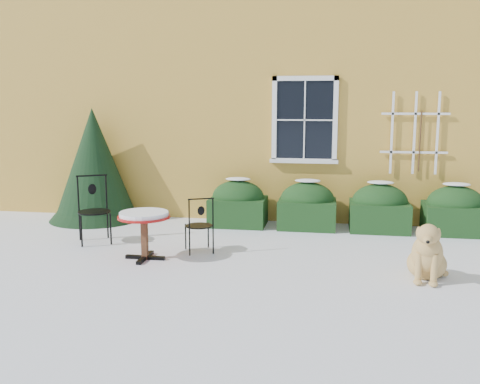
% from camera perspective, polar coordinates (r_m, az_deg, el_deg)
% --- Properties ---
extents(ground, '(80.00, 80.00, 0.00)m').
position_cam_1_polar(ground, '(7.71, -1.26, -7.83)').
color(ground, white).
rests_on(ground, ground).
extents(house, '(12.40, 8.40, 6.40)m').
position_cam_1_polar(house, '(14.32, 4.13, 13.16)').
color(house, gold).
rests_on(house, ground).
extents(hedge_row, '(4.95, 0.80, 0.91)m').
position_cam_1_polar(hedge_row, '(9.96, 10.92, -1.63)').
color(hedge_row, black).
rests_on(hedge_row, ground).
extents(evergreen_shrub, '(1.82, 1.82, 2.20)m').
position_cam_1_polar(evergreen_shrub, '(10.94, -15.24, 1.76)').
color(evergreen_shrub, black).
rests_on(evergreen_shrub, ground).
extents(bistro_table, '(0.77, 0.77, 0.72)m').
position_cam_1_polar(bistro_table, '(7.98, -10.20, -2.95)').
color(bistro_table, black).
rests_on(bistro_table, ground).
extents(patio_chair_near, '(0.52, 0.51, 0.88)m').
position_cam_1_polar(patio_chair_near, '(8.28, -4.35, -3.48)').
color(patio_chair_near, black).
rests_on(patio_chair_near, ground).
extents(patio_chair_far, '(0.67, 0.66, 1.11)m').
position_cam_1_polar(patio_chair_far, '(9.19, -15.32, -1.78)').
color(patio_chair_far, black).
rests_on(patio_chair_far, ground).
extents(dog, '(0.60, 0.87, 0.81)m').
position_cam_1_polar(dog, '(7.41, 19.34, -6.47)').
color(dog, tan).
rests_on(dog, ground).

